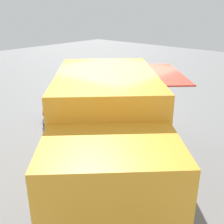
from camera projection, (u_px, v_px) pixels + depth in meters
ground_plane at (114, 154)px, 7.44m from camera, size 40.00×40.00×0.00m
food_truck at (107, 136)px, 5.91m from camera, size 5.03×4.98×2.41m
person_customer at (48, 113)px, 9.39m from camera, size 0.73×0.72×0.90m
planter_flowering_side at (78, 94)px, 11.33m from camera, size 0.61×0.61×0.77m
plaza_bench at (130, 99)px, 10.73m from camera, size 1.44×1.73×0.50m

